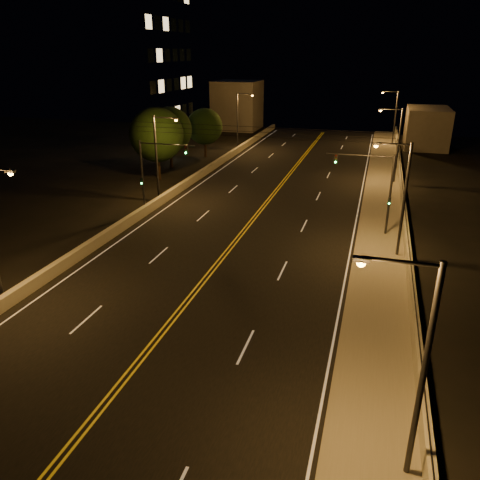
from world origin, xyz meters
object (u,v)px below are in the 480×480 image
(traffic_signal_right, at_px, (378,186))
(streetlight_5, at_px, (159,152))
(building_tower, at_px, (90,40))
(streetlight_2, at_px, (396,141))
(traffic_signal_left, at_px, (152,169))
(streetlight_6, at_px, (239,117))
(streetlight_3, at_px, (393,114))
(tree_0, at_px, (157,135))
(tree_1, at_px, (170,130))
(streetlight_0, at_px, (415,360))
(streetlight_1, at_px, (400,193))
(tree_2, at_px, (205,127))

(traffic_signal_right, bearing_deg, streetlight_5, 169.30)
(streetlight_5, bearing_deg, building_tower, 132.88)
(streetlight_2, height_order, traffic_signal_left, streetlight_2)
(streetlight_6, height_order, building_tower, building_tower)
(streetlight_2, xyz_separation_m, streetlight_3, (0.00, 23.99, 0.00))
(building_tower, height_order, tree_0, building_tower)
(streetlight_5, bearing_deg, tree_0, 117.18)
(streetlight_6, relative_size, traffic_signal_left, 1.25)
(traffic_signal_left, bearing_deg, streetlight_2, 39.21)
(tree_1, bearing_deg, streetlight_0, -56.74)
(streetlight_1, xyz_separation_m, streetlight_3, (0.00, 44.58, 0.00))
(streetlight_3, height_order, traffic_signal_left, streetlight_3)
(streetlight_2, xyz_separation_m, traffic_signal_right, (-1.45, -16.59, -0.67))
(streetlight_2, xyz_separation_m, traffic_signal_left, (-20.33, -16.59, -0.67))
(streetlight_0, bearing_deg, tree_2, 117.33)
(streetlight_2, xyz_separation_m, tree_0, (-25.17, -5.45, 0.31))
(traffic_signal_left, bearing_deg, tree_0, 113.48)
(streetlight_0, distance_m, tree_2, 53.41)
(streetlight_2, distance_m, streetlight_5, 24.94)
(streetlight_1, distance_m, streetlight_5, 22.75)
(streetlight_1, bearing_deg, building_tower, 144.75)
(traffic_signal_right, distance_m, tree_0, 26.22)
(streetlight_5, distance_m, traffic_signal_left, 3.97)
(streetlight_5, relative_size, traffic_signal_left, 1.25)
(streetlight_1, bearing_deg, traffic_signal_right, 109.98)
(streetlight_2, relative_size, traffic_signal_right, 1.25)
(tree_2, bearing_deg, building_tower, 177.37)
(traffic_signal_left, bearing_deg, tree_1, 109.42)
(streetlight_3, distance_m, tree_0, 38.74)
(streetlight_2, xyz_separation_m, tree_1, (-26.38, 0.57, -0.08))
(streetlight_1, height_order, traffic_signal_left, streetlight_1)
(tree_2, bearing_deg, traffic_signal_right, -46.59)
(streetlight_0, height_order, streetlight_6, same)
(streetlight_1, bearing_deg, streetlight_3, 90.00)
(streetlight_5, bearing_deg, traffic_signal_left, -74.38)
(streetlight_3, relative_size, streetlight_5, 1.00)
(streetlight_0, bearing_deg, traffic_signal_left, 131.40)
(streetlight_2, relative_size, tree_0, 1.01)
(streetlight_5, bearing_deg, streetlight_6, 90.00)
(streetlight_1, bearing_deg, traffic_signal_left, 168.88)
(streetlight_1, distance_m, building_tower, 51.53)
(streetlight_1, relative_size, tree_1, 1.10)
(streetlight_5, relative_size, streetlight_6, 1.00)
(streetlight_6, xyz_separation_m, tree_1, (-5.00, -13.22, -0.08))
(streetlight_0, height_order, building_tower, building_tower)
(streetlight_3, bearing_deg, traffic_signal_right, -92.05)
(streetlight_1, height_order, building_tower, building_tower)
(streetlight_6, bearing_deg, traffic_signal_right, -56.73)
(streetlight_3, distance_m, traffic_signal_right, 40.62)
(streetlight_5, bearing_deg, streetlight_3, 59.85)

